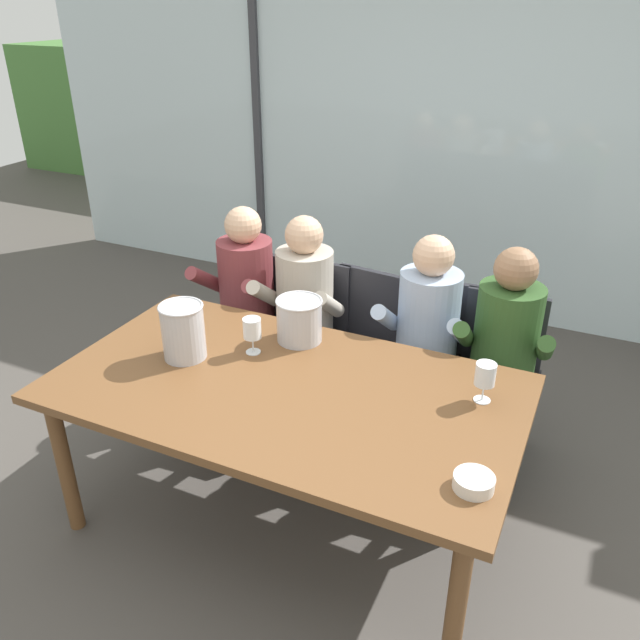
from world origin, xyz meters
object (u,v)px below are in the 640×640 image
chair_near_window_right (497,364)px  ice_bucket_primary (183,331)px  wine_glass_by_left_taster (485,376)px  chair_near_curtain (256,315)px  wine_glass_near_bucket (252,330)px  chair_center (363,337)px  person_olive_shirt (503,352)px  person_maroon_top (239,296)px  chair_left_of_center (309,325)px  ice_bucket_secondary (299,319)px  chair_right_of_center (436,351)px  person_pale_blue_shirt (423,335)px  dining_table (286,400)px  tasting_bowl (474,482)px  person_beige_jumper (300,309)px

chair_near_window_right → ice_bucket_primary: (-1.26, -0.97, 0.39)m
chair_near_window_right → wine_glass_by_left_taster: 0.84m
chair_near_curtain → wine_glass_near_bucket: 0.96m
chair_center → person_olive_shirt: person_olive_shirt is taller
person_maroon_top → wine_glass_near_bucket: 0.82m
chair_left_of_center → wine_glass_by_left_taster: bearing=-31.2°
chair_left_of_center → ice_bucket_secondary: (0.24, -0.59, 0.36)m
chair_right_of_center → ice_bucket_secondary: 0.88m
ice_bucket_secondary → wine_glass_near_bucket: (-0.14, -0.20, 0.01)m
chair_center → chair_right_of_center: same height
chair_center → ice_bucket_secondary: 0.69m
person_pale_blue_shirt → ice_bucket_secondary: person_pale_blue_shirt is taller
dining_table → person_pale_blue_shirt: (0.36, 0.83, -0.01)m
person_pale_blue_shirt → person_olive_shirt: 0.40m
dining_table → person_olive_shirt: size_ratio=1.65×
chair_right_of_center → wine_glass_near_bucket: (-0.66, -0.81, 0.37)m
dining_table → chair_left_of_center: chair_left_of_center is taller
chair_left_of_center → person_pale_blue_shirt: bearing=-10.1°
tasting_bowl → wine_glass_near_bucket: wine_glass_near_bucket is taller
person_pale_blue_shirt → chair_right_of_center: bearing=77.8°
person_maroon_top → chair_near_window_right: bearing=9.3°
dining_table → person_maroon_top: size_ratio=1.65×
chair_right_of_center → person_olive_shirt: 0.44m
dining_table → person_beige_jumper: (-0.35, 0.83, -0.01)m
chair_near_curtain → tasting_bowl: (1.58, -1.25, 0.28)m
person_pale_blue_shirt → wine_glass_by_left_taster: 0.75m
chair_near_curtain → chair_center: size_ratio=1.00×
dining_table → wine_glass_near_bucket: (-0.27, 0.19, 0.19)m
chair_near_curtain → chair_near_window_right: 1.44m
chair_near_window_right → person_olive_shirt: bearing=-78.1°
person_pale_blue_shirt → dining_table: bearing=-115.2°
ice_bucket_primary → ice_bucket_secondary: (0.40, 0.37, -0.02)m
wine_glass_by_left_taster → ice_bucket_primary: bearing=-170.4°
ice_bucket_primary → person_pale_blue_shirt: bearing=42.1°
person_olive_shirt → wine_glass_near_bucket: 1.23m
person_maroon_top → ice_bucket_primary: size_ratio=4.61×
chair_right_of_center → person_pale_blue_shirt: 0.24m
chair_near_window_right → ice_bucket_primary: size_ratio=3.39×
chair_near_window_right → ice_bucket_secondary: bearing=-146.2°
chair_right_of_center → ice_bucket_primary: bearing=-138.4°
chair_left_of_center → ice_bucket_secondary: ice_bucket_secondary is taller
person_maroon_top → chair_right_of_center: bearing=11.4°
chair_right_of_center → person_pale_blue_shirt: (-0.03, -0.17, 0.17)m
dining_table → ice_bucket_secondary: 0.45m
wine_glass_by_left_taster → chair_center: bearing=138.0°
dining_table → person_maroon_top: 1.11m
person_maroon_top → tasting_bowl: person_maroon_top is taller
chair_left_of_center → chair_right_of_center: 0.76m
chair_near_window_right → person_maroon_top: person_maroon_top is taller
dining_table → person_olive_shirt: bearing=47.1°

